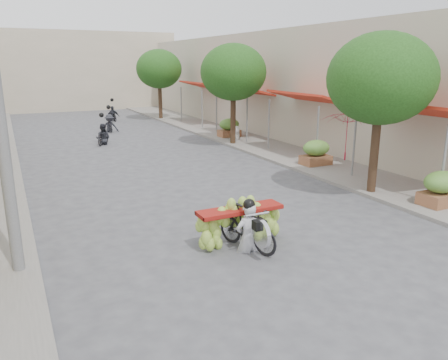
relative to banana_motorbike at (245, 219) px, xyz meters
The scene contains 16 objects.
ground 2.28m from the banana_motorbike, 76.45° to the right, with size 120.00×120.00×0.00m, color #515256.
sidewalk_right 14.94m from the banana_motorbike, 59.80° to the left, with size 4.00×60.00×0.12m, color gray.
shophouse_row_right 17.41m from the banana_motorbike, 43.58° to the left, with size 9.77×40.00×6.00m.
far_building 36.01m from the banana_motorbike, 89.19° to the left, with size 20.00×6.00×7.00m, color #C0B198.
street_tree_near 6.92m from the banana_motorbike, 17.81° to the left, with size 3.40×3.40×5.25m.
street_tree_mid 13.63m from the banana_motorbike, 63.60° to the left, with size 3.40×3.40×5.25m.
street_tree_far 24.81m from the banana_motorbike, 76.12° to the left, with size 3.40×3.40×5.25m.
produce_crate_near 6.71m from the banana_motorbike, ahead, with size 1.20×0.88×1.16m.
produce_crate_mid 8.93m from the banana_motorbike, 41.32° to the left, with size 1.20×0.88×1.16m.
produce_crate_far 15.43m from the banana_motorbike, 64.24° to the left, with size 1.20×0.88×1.16m.
banana_motorbike is the anchor object (origin of this frame).
market_umbrella 7.99m from the banana_motorbike, 31.26° to the left, with size 2.41×2.41×1.88m.
pedestrian 14.28m from the banana_motorbike, 62.79° to the left, with size 0.89×0.82×1.55m.
bg_motorbike_a 15.25m from the banana_motorbike, 90.88° to the left, with size 1.25×1.63×1.95m.
bg_motorbike_b 19.38m from the banana_motorbike, 87.00° to the left, with size 1.10×1.52×1.95m.
bg_motorbike_c 24.81m from the banana_motorbike, 84.40° to the left, with size 0.99×1.47×1.95m.
Camera 1 is at (-5.27, -6.36, 4.31)m, focal length 35.00 mm.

